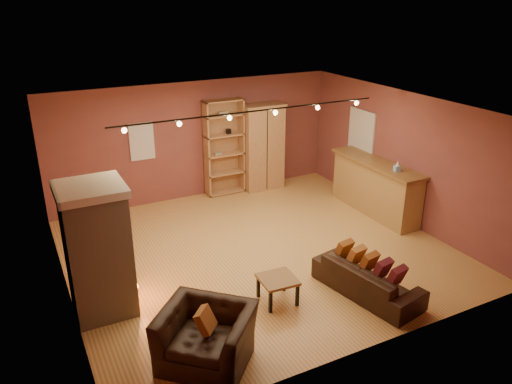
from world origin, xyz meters
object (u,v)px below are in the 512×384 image
loveseat (368,273)px  coffee_table (278,282)px  bookcase (223,146)px  armchair (206,328)px  fireplace (98,250)px  bar_counter (375,187)px  armoire (262,147)px

loveseat → coffee_table: bearing=60.6°
bookcase → armchair: bearing=-115.8°
fireplace → bookcase: size_ratio=0.90×
fireplace → bar_counter: size_ratio=0.84×
loveseat → armchair: size_ratio=1.39×
armoire → coffee_table: size_ratio=3.60×
bookcase → bar_counter: 3.76m
bookcase → armoire: (1.00, -0.15, -0.11)m
fireplace → armoire: (4.69, 3.57, 0.03)m
bookcase → loveseat: (0.29, -5.27, -0.81)m
bar_counter → loveseat: 3.43m
armoire → bar_counter: 3.02m
fireplace → armoire: bearing=37.3°
bookcase → loveseat: size_ratio=1.20×
loveseat → coffee_table: 1.51m
armoire → bar_counter: bearing=-58.6°
bar_counter → loveseat: bearing=-131.3°
bookcase → loveseat: bearing=-86.9°
bookcase → armchair: size_ratio=1.67×
bar_counter → armchair: bearing=-151.2°
armoire → loveseat: armoire is taller
bar_counter → armchair: bar_counter is taller
bookcase → bar_counter: bookcase is taller
fireplace → bookcase: bookcase is taller
armchair → coffee_table: armchair is taller
armoire → loveseat: 5.21m
bar_counter → loveseat: bar_counter is taller
bar_counter → coffee_table: bearing=-150.5°
bar_counter → coffee_table: (-3.70, -2.09, -0.25)m
bookcase → armchair: 6.23m
bar_counter → loveseat: (-2.26, -2.57, -0.23)m
fireplace → bar_counter: (6.24, 1.03, -0.45)m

